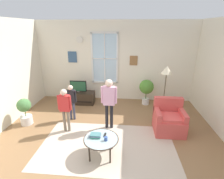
{
  "coord_description": "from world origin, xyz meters",
  "views": [
    {
      "loc": [
        0.44,
        -3.48,
        2.63
      ],
      "look_at": [
        0.09,
        0.48,
        1.18
      ],
      "focal_mm": 27.18,
      "sensor_mm": 36.0,
      "label": 1
    }
  ],
  "objects": [
    {
      "name": "armchair",
      "position": [
        1.59,
        0.59,
        0.33
      ],
      "size": [
        0.76,
        0.74,
        0.87
      ],
      "color": "#D14C47",
      "rests_on": "ground_plane"
    },
    {
      "name": "cup",
      "position": [
        0.05,
        -0.56,
        0.47
      ],
      "size": [
        0.07,
        0.07,
        0.09
      ],
      "primitive_type": "cylinder",
      "color": "#334C8C",
      "rests_on": "coffee_table"
    },
    {
      "name": "floor_lamp",
      "position": [
        1.57,
        1.34,
        1.35
      ],
      "size": [
        0.32,
        0.32,
        1.62
      ],
      "color": "black",
      "rests_on": "ground_plane"
    },
    {
      "name": "area_rug",
      "position": [
        0.04,
        -0.19,
        0.0
      ],
      "size": [
        3.16,
        1.87,
        0.01
      ],
      "primitive_type": "cube",
      "color": "#C6B29E",
      "rests_on": "ground_plane"
    },
    {
      "name": "tv_stand",
      "position": [
        -1.28,
        2.13,
        0.22
      ],
      "size": [
        1.12,
        0.46,
        0.44
      ],
      "color": "#2D2319",
      "rests_on": "ground_plane"
    },
    {
      "name": "potted_plant_corner",
      "position": [
        -2.41,
        0.58,
        0.44
      ],
      "size": [
        0.38,
        0.38,
        0.78
      ],
      "color": "silver",
      "rests_on": "ground_plane"
    },
    {
      "name": "back_wall",
      "position": [
        -0.01,
        2.74,
        1.46
      ],
      "size": [
        5.71,
        0.17,
        2.9
      ],
      "color": "silver",
      "rests_on": "ground_plane"
    },
    {
      "name": "television",
      "position": [
        -1.28,
        2.13,
        0.66
      ],
      "size": [
        0.59,
        0.08,
        0.42
      ],
      "color": "#4C4C4C",
      "rests_on": "tv_stand"
    },
    {
      "name": "remote_near_books",
      "position": [
        0.01,
        -0.38,
        0.43
      ],
      "size": [
        0.05,
        0.14,
        0.02
      ],
      "primitive_type": "cube",
      "rotation": [
        0.0,
        0.0,
        -0.07
      ],
      "color": "black",
      "rests_on": "coffee_table"
    },
    {
      "name": "potted_plant_by_window",
      "position": [
        1.16,
        2.27,
        0.61
      ],
      "size": [
        0.51,
        0.51,
        0.92
      ],
      "color": "silver",
      "rests_on": "ground_plane"
    },
    {
      "name": "book_stack",
      "position": [
        -0.19,
        -0.45,
        0.46
      ],
      "size": [
        0.24,
        0.16,
        0.07
      ],
      "color": "#39A278",
      "rests_on": "coffee_table"
    },
    {
      "name": "person_black_shirt",
      "position": [
        -1.16,
        0.97,
        0.68
      ],
      "size": [
        0.33,
        0.15,
        1.09
      ],
      "color": "#333851",
      "rests_on": "ground_plane"
    },
    {
      "name": "person_red_shirt",
      "position": [
        -1.12,
        0.33,
        0.75
      ],
      "size": [
        0.36,
        0.16,
        1.2
      ],
      "color": "#726656",
      "rests_on": "ground_plane"
    },
    {
      "name": "ground_plane",
      "position": [
        0.0,
        0.0,
        -0.01
      ],
      "size": [
        6.31,
        5.97,
        0.02
      ],
      "primitive_type": "cube",
      "color": "olive"
    },
    {
      "name": "coffee_table",
      "position": [
        -0.06,
        -0.5,
        0.4
      ],
      "size": [
        0.75,
        0.75,
        0.43
      ],
      "color": "#99B2B7",
      "rests_on": "ground_plane"
    },
    {
      "name": "person_pink_shirt",
      "position": [
        -0.01,
        0.6,
        0.88
      ],
      "size": [
        0.42,
        0.19,
        1.4
      ],
      "color": "black",
      "rests_on": "ground_plane"
    }
  ]
}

